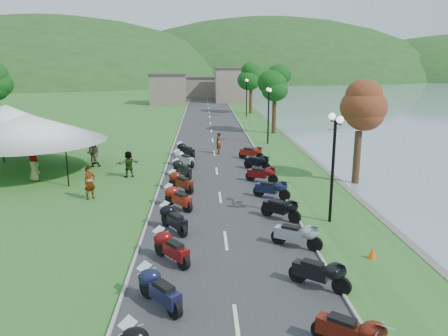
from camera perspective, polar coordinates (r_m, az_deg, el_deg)
name	(u,v)px	position (r m, az deg, el deg)	size (l,w,h in m)	color
road	(213,140)	(41.73, -1.49, 3.62)	(7.00, 120.00, 0.02)	#343436
hills_backdrop	(205,78)	(201.20, -2.56, 11.63)	(360.00, 120.00, 76.00)	#285621
far_building	(197,87)	(86.21, -3.55, 10.50)	(18.00, 16.00, 5.00)	#7B6B60
moto_row_left	(166,268)	(15.25, -7.60, -12.82)	(2.60, 42.34, 1.10)	#331411
moto_row_right	(288,221)	(19.46, 8.39, -6.82)	(2.60, 31.71, 1.10)	#331411
vendor_tent_main	(30,144)	(31.78, -24.00, 2.88)	(6.71, 6.71, 4.00)	silver
vendor_tent_side	(8,130)	(39.41, -26.39, 4.53)	(4.99, 4.99, 4.00)	silver
tree_lakeside	(359,124)	(27.59, 17.26, 5.50)	(2.65, 2.65, 7.35)	#134F14
pedestrian_a	(91,199)	(25.11, -16.98, -3.87)	(0.67, 0.49, 1.84)	slate
pedestrian_b	(94,166)	(32.70, -16.56, 0.19)	(0.94, 0.51, 1.93)	slate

